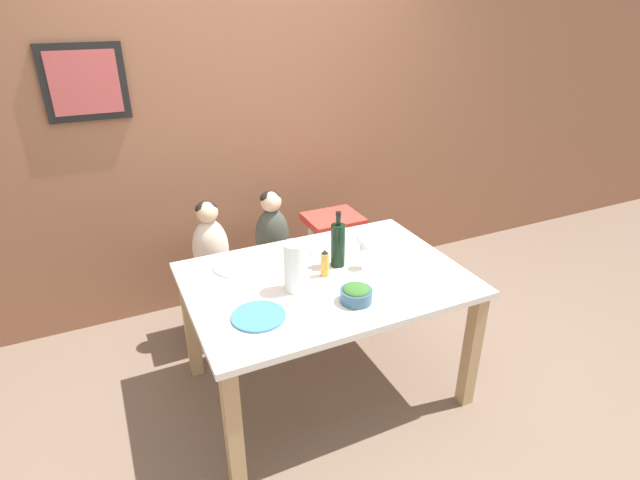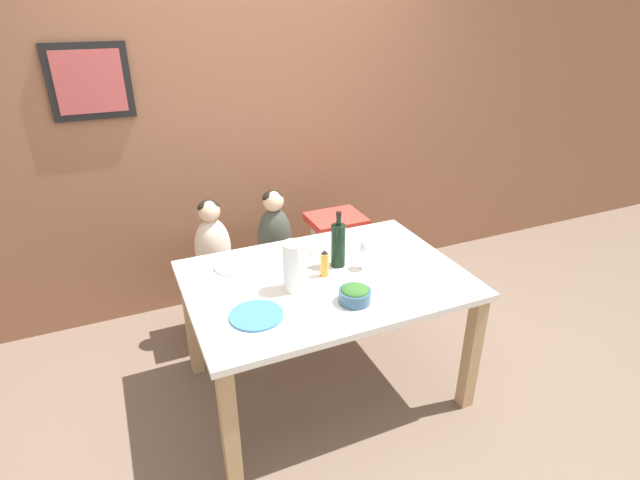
{
  "view_description": "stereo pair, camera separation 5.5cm",
  "coord_description": "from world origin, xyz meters",
  "px_view_note": "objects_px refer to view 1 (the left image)",
  "views": [
    {
      "loc": [
        -0.98,
        -2.02,
        2.04
      ],
      "look_at": [
        0.0,
        0.07,
        0.91
      ],
      "focal_mm": 28.0,
      "sensor_mm": 36.0,
      "label": 1
    },
    {
      "loc": [
        -0.93,
        -2.04,
        2.04
      ],
      "look_at": [
        0.0,
        0.07,
        0.91
      ],
      "focal_mm": 28.0,
      "sensor_mm": 36.0,
      "label": 2
    }
  ],
  "objects_px": {
    "person_child_left": "(210,241)",
    "wine_bottle": "(338,244)",
    "chair_far_center": "(274,272)",
    "dinner_plate_front_left": "(258,316)",
    "wine_glass_near": "(366,249)",
    "wine_glass_far": "(308,250)",
    "person_child_center": "(272,229)",
    "salad_bowl_large": "(356,294)",
    "chair_far_left": "(215,285)",
    "dinner_plate_back_right": "(378,238)",
    "paper_towel_roll": "(295,267)",
    "dinner_plate_back_left": "(236,266)",
    "chair_right_highchair": "(333,238)"
  },
  "relations": [
    {
      "from": "person_child_left",
      "to": "wine_bottle",
      "type": "bearing_deg",
      "value": -50.05
    },
    {
      "from": "chair_far_center",
      "to": "dinner_plate_front_left",
      "type": "height_order",
      "value": "dinner_plate_front_left"
    },
    {
      "from": "wine_glass_near",
      "to": "wine_glass_far",
      "type": "distance_m",
      "value": 0.3
    },
    {
      "from": "person_child_center",
      "to": "salad_bowl_large",
      "type": "distance_m",
      "value": 1.01
    },
    {
      "from": "chair_far_left",
      "to": "dinner_plate_front_left",
      "type": "height_order",
      "value": "dinner_plate_front_left"
    },
    {
      "from": "dinner_plate_back_right",
      "to": "chair_far_center",
      "type": "bearing_deg",
      "value": 137.99
    },
    {
      "from": "paper_towel_roll",
      "to": "salad_bowl_large",
      "type": "distance_m",
      "value": 0.33
    },
    {
      "from": "person_child_left",
      "to": "wine_glass_far",
      "type": "height_order",
      "value": "person_child_left"
    },
    {
      "from": "wine_glass_near",
      "to": "salad_bowl_large",
      "type": "bearing_deg",
      "value": -127.21
    },
    {
      "from": "chair_far_center",
      "to": "dinner_plate_back_left",
      "type": "relative_size",
      "value": 1.87
    },
    {
      "from": "salad_bowl_large",
      "to": "dinner_plate_back_right",
      "type": "relative_size",
      "value": 0.63
    },
    {
      "from": "chair_far_left",
      "to": "dinner_plate_back_right",
      "type": "distance_m",
      "value": 1.08
    },
    {
      "from": "chair_far_center",
      "to": "person_child_left",
      "type": "height_order",
      "value": "person_child_left"
    },
    {
      "from": "wine_bottle",
      "to": "chair_far_center",
      "type": "bearing_deg",
      "value": 102.29
    },
    {
      "from": "dinner_plate_back_right",
      "to": "chair_right_highchair",
      "type": "bearing_deg",
      "value": 99.04
    },
    {
      "from": "chair_far_left",
      "to": "person_child_left",
      "type": "xyz_separation_m",
      "value": [
        0.0,
        0.0,
        0.31
      ]
    },
    {
      "from": "wine_bottle",
      "to": "paper_towel_roll",
      "type": "xyz_separation_m",
      "value": [
        -0.3,
        -0.13,
        -0.0
      ]
    },
    {
      "from": "chair_far_center",
      "to": "wine_glass_far",
      "type": "height_order",
      "value": "wine_glass_far"
    },
    {
      "from": "person_child_center",
      "to": "paper_towel_roll",
      "type": "bearing_deg",
      "value": -101.56
    },
    {
      "from": "wine_glass_near",
      "to": "salad_bowl_large",
      "type": "height_order",
      "value": "wine_glass_near"
    },
    {
      "from": "salad_bowl_large",
      "to": "dinner_plate_front_left",
      "type": "relative_size",
      "value": 0.63
    },
    {
      "from": "wine_glass_far",
      "to": "dinner_plate_back_right",
      "type": "distance_m",
      "value": 0.57
    },
    {
      "from": "wine_glass_near",
      "to": "wine_glass_far",
      "type": "xyz_separation_m",
      "value": [
        -0.28,
        0.11,
        0.0
      ]
    },
    {
      "from": "wine_glass_far",
      "to": "salad_bowl_large",
      "type": "height_order",
      "value": "wine_glass_far"
    },
    {
      "from": "wine_bottle",
      "to": "salad_bowl_large",
      "type": "relative_size",
      "value": 2.01
    },
    {
      "from": "chair_right_highchair",
      "to": "dinner_plate_front_left",
      "type": "height_order",
      "value": "dinner_plate_front_left"
    },
    {
      "from": "paper_towel_roll",
      "to": "salad_bowl_large",
      "type": "bearing_deg",
      "value": -45.89
    },
    {
      "from": "dinner_plate_back_left",
      "to": "dinner_plate_back_right",
      "type": "relative_size",
      "value": 1.0
    },
    {
      "from": "chair_far_left",
      "to": "paper_towel_roll",
      "type": "height_order",
      "value": "paper_towel_roll"
    },
    {
      "from": "person_child_left",
      "to": "dinner_plate_back_right",
      "type": "xyz_separation_m",
      "value": [
        0.91,
        -0.46,
        0.04
      ]
    },
    {
      "from": "paper_towel_roll",
      "to": "dinner_plate_front_left",
      "type": "relative_size",
      "value": 1.02
    },
    {
      "from": "chair_far_center",
      "to": "dinner_plate_front_left",
      "type": "relative_size",
      "value": 1.87
    },
    {
      "from": "chair_right_highchair",
      "to": "dinner_plate_back_left",
      "type": "relative_size",
      "value": 2.87
    },
    {
      "from": "salad_bowl_large",
      "to": "dinner_plate_front_left",
      "type": "distance_m",
      "value": 0.47
    },
    {
      "from": "chair_far_center",
      "to": "person_child_center",
      "type": "bearing_deg",
      "value": 90.0
    },
    {
      "from": "paper_towel_roll",
      "to": "dinner_plate_front_left",
      "type": "distance_m",
      "value": 0.32
    },
    {
      "from": "chair_far_left",
      "to": "paper_towel_roll",
      "type": "xyz_separation_m",
      "value": [
        0.24,
        -0.78,
        0.47
      ]
    },
    {
      "from": "wine_glass_far",
      "to": "dinner_plate_back_left",
      "type": "distance_m",
      "value": 0.4
    },
    {
      "from": "chair_far_left",
      "to": "chair_right_highchair",
      "type": "bearing_deg",
      "value": 0.0
    },
    {
      "from": "wine_bottle",
      "to": "dinner_plate_back_left",
      "type": "height_order",
      "value": "wine_bottle"
    },
    {
      "from": "chair_far_center",
      "to": "wine_glass_near",
      "type": "bearing_deg",
      "value": -70.4
    },
    {
      "from": "chair_right_highchair",
      "to": "salad_bowl_large",
      "type": "height_order",
      "value": "salad_bowl_large"
    },
    {
      "from": "chair_far_center",
      "to": "salad_bowl_large",
      "type": "distance_m",
      "value": 1.08
    },
    {
      "from": "chair_far_left",
      "to": "wine_glass_far",
      "type": "xyz_separation_m",
      "value": [
        0.38,
        -0.62,
        0.46
      ]
    },
    {
      "from": "chair_far_center",
      "to": "wine_glass_far",
      "type": "xyz_separation_m",
      "value": [
        -0.02,
        -0.62,
        0.46
      ]
    },
    {
      "from": "dinner_plate_back_right",
      "to": "paper_towel_roll",
      "type": "bearing_deg",
      "value": -154.4
    },
    {
      "from": "chair_right_highchair",
      "to": "dinner_plate_front_left",
      "type": "xyz_separation_m",
      "value": [
        -0.84,
        -0.94,
        0.19
      ]
    },
    {
      "from": "chair_far_left",
      "to": "dinner_plate_back_right",
      "type": "bearing_deg",
      "value": -26.73
    },
    {
      "from": "person_child_left",
      "to": "wine_glass_near",
      "type": "height_order",
      "value": "person_child_left"
    },
    {
      "from": "person_child_left",
      "to": "wine_bottle",
      "type": "relative_size",
      "value": 1.57
    }
  ]
}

